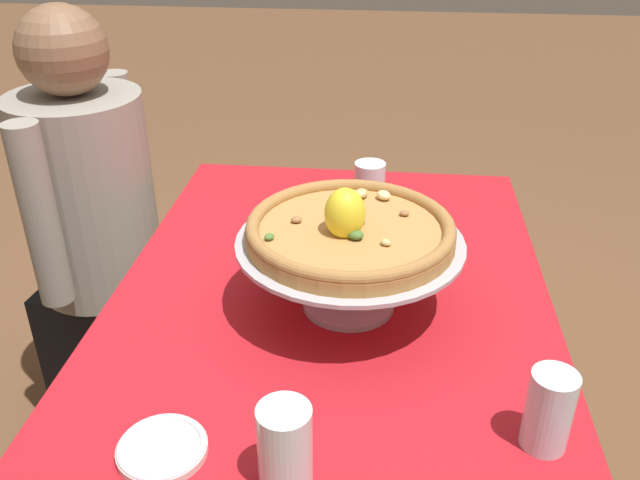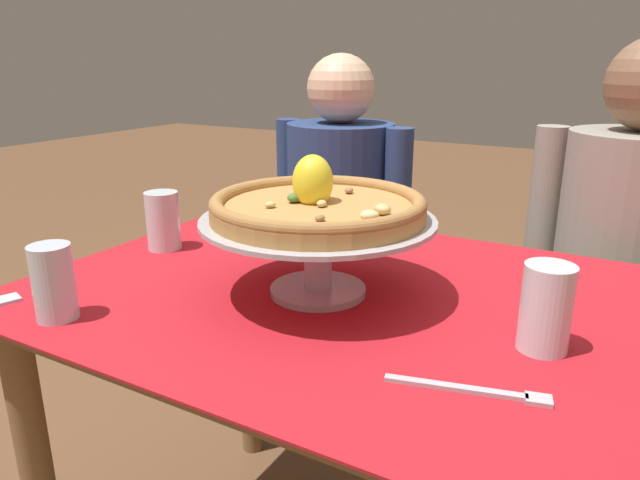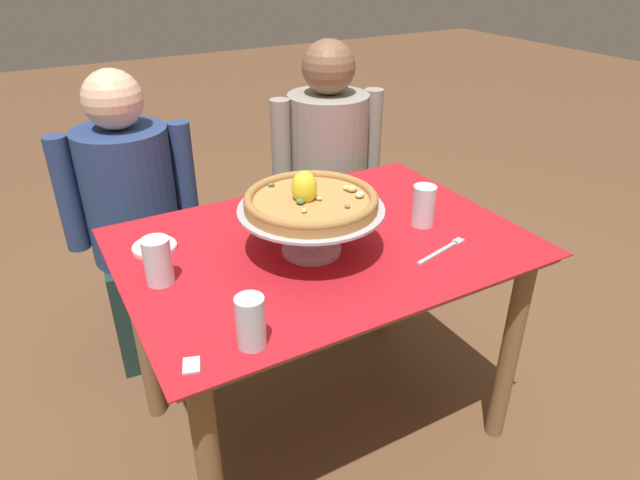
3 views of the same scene
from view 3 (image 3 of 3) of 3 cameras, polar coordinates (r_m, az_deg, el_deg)
name	(u,v)px [view 3 (image 3 of 3)]	position (r m, az deg, el deg)	size (l,w,h in m)	color
ground_plane	(322,421)	(2.11, 0.22, -17.99)	(14.00, 14.00, 0.00)	brown
dining_table	(323,275)	(1.71, 0.26, -3.60)	(1.16, 0.83, 0.74)	olive
pizza_stand	(311,219)	(1.55, -0.91, 2.13)	(0.41, 0.41, 0.14)	#B7B7C1
pizza	(311,200)	(1.52, -0.95, 4.13)	(0.37, 0.37, 0.11)	#BC8447
water_glass_front_left	(251,325)	(1.23, -7.07, -8.62)	(0.07, 0.07, 0.12)	silver
water_glass_side_right	(423,208)	(1.75, 10.52, 3.23)	(0.07, 0.07, 0.13)	silver
water_glass_side_left	(158,264)	(1.49, -16.20, -2.38)	(0.07, 0.07, 0.13)	silver
side_plate	(155,247)	(1.67, -16.56, -0.66)	(0.13, 0.13, 0.02)	silver
dinner_fork	(443,249)	(1.64, 12.51, -0.95)	(0.20, 0.07, 0.01)	#B7B7C1
sugar_packet	(191,365)	(1.23, -13.01, -12.38)	(0.05, 0.04, 0.01)	silver
diner_left	(136,231)	(2.22, -18.28, 0.87)	(0.49, 0.36, 1.15)	#1E3833
diner_right	(328,188)	(2.42, 0.79, 5.39)	(0.49, 0.37, 1.19)	black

